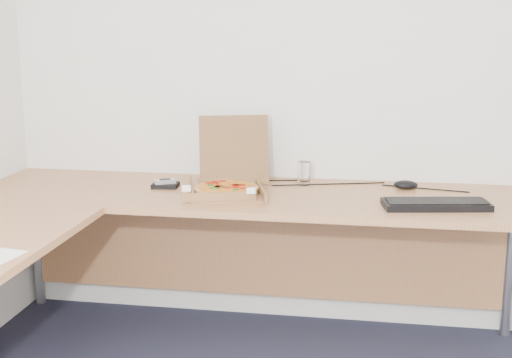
% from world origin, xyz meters
% --- Properties ---
extents(room_shell, '(3.50, 3.50, 2.50)m').
position_xyz_m(room_shell, '(0.00, 0.00, 1.25)').
color(room_shell, silver).
rests_on(room_shell, ground).
extents(desk, '(2.50, 2.20, 0.73)m').
position_xyz_m(desk, '(-0.82, 0.97, 0.70)').
color(desk, '#B87849').
rests_on(desk, ground).
extents(pizza_box, '(0.32, 0.37, 0.33)m').
position_xyz_m(pizza_box, '(-0.60, 1.37, 0.77)').
color(pizza_box, brown).
rests_on(pizza_box, desk).
extents(drinking_glass, '(0.06, 0.06, 0.11)m').
position_xyz_m(drinking_glass, '(-0.28, 1.60, 0.78)').
color(drinking_glass, silver).
rests_on(drinking_glass, desk).
extents(keyboard, '(0.45, 0.23, 0.03)m').
position_xyz_m(keyboard, '(0.30, 1.26, 0.74)').
color(keyboard, black).
rests_on(keyboard, desk).
extents(mouse, '(0.13, 0.10, 0.04)m').
position_xyz_m(mouse, '(0.19, 1.59, 0.75)').
color(mouse, black).
rests_on(mouse, desk).
extents(wallet, '(0.12, 0.11, 0.02)m').
position_xyz_m(wallet, '(-0.90, 1.44, 0.74)').
color(wallet, black).
rests_on(wallet, desk).
extents(phone, '(0.11, 0.09, 0.02)m').
position_xyz_m(phone, '(-0.90, 1.44, 0.76)').
color(phone, '#B2B5BA').
rests_on(phone, wallet).
extents(cable_bundle, '(0.59, 0.12, 0.01)m').
position_xyz_m(cable_bundle, '(-0.16, 1.62, 0.73)').
color(cable_bundle, black).
rests_on(cable_bundle, desk).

